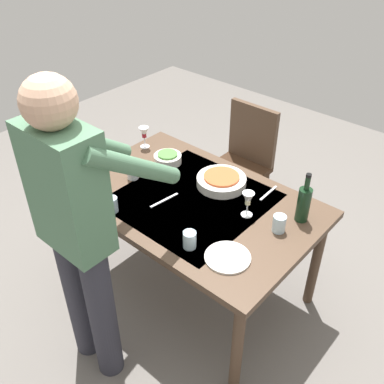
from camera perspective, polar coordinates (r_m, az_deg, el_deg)
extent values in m
plane|color=#66605B|center=(3.05, 0.00, -11.98)|extent=(6.00, 6.00, 0.00)
cube|color=#4C3828|center=(2.57, 0.00, -1.27)|extent=(1.44, 0.95, 0.04)
cube|color=#B2B7C1|center=(2.56, 0.00, -0.94)|extent=(0.79, 0.80, 0.00)
cylinder|color=#4C3828|center=(2.82, 15.74, -8.70)|extent=(0.06, 0.06, 0.69)
cylinder|color=#4C3828|center=(3.39, -3.81, 1.27)|extent=(0.06, 0.06, 0.69)
cylinder|color=#4C3828|center=(2.34, 5.86, -19.55)|extent=(0.06, 0.06, 0.69)
cylinder|color=#4C3828|center=(3.00, -14.68, -5.36)|extent=(0.06, 0.06, 0.69)
cube|color=#352114|center=(3.34, 5.79, 2.76)|extent=(0.40, 0.40, 0.04)
cube|color=#4C3828|center=(3.34, 7.88, 7.54)|extent=(0.40, 0.04, 0.45)
cylinder|color=#4C3828|center=(3.51, 9.45, -0.20)|extent=(0.04, 0.04, 0.43)
cylinder|color=#4C3828|center=(3.66, 5.02, 1.85)|extent=(0.04, 0.04, 0.43)
cylinder|color=#4C3828|center=(3.28, 6.18, -2.84)|extent=(0.04, 0.04, 0.43)
cylinder|color=#4C3828|center=(3.44, 1.60, -0.52)|extent=(0.04, 0.04, 0.43)
cylinder|color=#2D2D38|center=(2.49, -14.49, -12.82)|extent=(0.14, 0.14, 0.88)
cylinder|color=#2D2D38|center=(2.37, -11.51, -15.38)|extent=(0.14, 0.14, 0.88)
cube|color=#4C7556|center=(1.93, -15.94, 0.30)|extent=(0.36, 0.20, 0.60)
sphere|color=tan|center=(1.74, -18.08, 11.03)|extent=(0.22, 0.22, 0.22)
cylinder|color=#4C7556|center=(2.13, -13.78, 6.48)|extent=(0.08, 0.52, 0.40)
cylinder|color=#4C7556|center=(1.89, -7.49, 3.29)|extent=(0.08, 0.52, 0.40)
cylinder|color=black|center=(2.42, 14.24, -1.61)|extent=(0.07, 0.07, 0.20)
cylinder|color=black|center=(2.34, 14.73, 1.11)|extent=(0.03, 0.03, 0.08)
cylinder|color=black|center=(2.32, 14.91, 2.08)|extent=(0.03, 0.03, 0.02)
cylinder|color=white|center=(2.46, 7.08, -2.92)|extent=(0.06, 0.06, 0.01)
cylinder|color=white|center=(2.43, 7.15, -2.23)|extent=(0.01, 0.01, 0.07)
cone|color=white|center=(2.39, 7.27, -0.86)|extent=(0.07, 0.07, 0.07)
cylinder|color=beige|center=(2.40, 7.23, -1.29)|extent=(0.03, 0.03, 0.03)
cylinder|color=white|center=(3.08, -6.11, 5.88)|extent=(0.06, 0.06, 0.01)
cylinder|color=white|center=(3.06, -6.16, 6.50)|extent=(0.01, 0.01, 0.07)
cone|color=white|center=(3.03, -6.24, 7.69)|extent=(0.07, 0.07, 0.07)
cylinder|color=maroon|center=(3.04, -6.22, 7.32)|extent=(0.03, 0.03, 0.03)
cylinder|color=silver|center=(2.74, -7.71, 2.63)|extent=(0.07, 0.07, 0.09)
cylinder|color=silver|center=(2.48, -10.35, -1.61)|extent=(0.07, 0.07, 0.09)
cylinder|color=silver|center=(2.35, 11.22, -4.03)|extent=(0.07, 0.07, 0.10)
cylinder|color=silver|center=(2.22, -0.32, -6.20)|extent=(0.07, 0.07, 0.09)
cylinder|color=silver|center=(2.66, 3.82, 1.38)|extent=(0.30, 0.30, 0.05)
cylinder|color=#C6562D|center=(2.65, 3.84, 1.79)|extent=(0.22, 0.22, 0.03)
cylinder|color=silver|center=(2.88, -3.17, 4.32)|extent=(0.18, 0.18, 0.05)
cylinder|color=#4C843D|center=(2.87, -3.18, 4.71)|extent=(0.13, 0.13, 0.03)
cylinder|color=silver|center=(2.19, 4.64, -8.44)|extent=(0.23, 0.23, 0.01)
cube|color=silver|center=(2.55, -3.62, -1.07)|extent=(0.04, 0.20, 0.00)
cube|color=silver|center=(2.64, 9.88, -0.13)|extent=(0.02, 0.18, 0.00)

